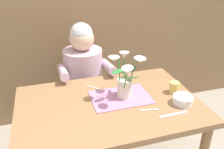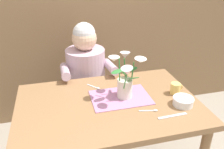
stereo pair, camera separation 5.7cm
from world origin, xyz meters
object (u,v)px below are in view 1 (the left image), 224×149
flower_vase (126,78)px  dinner_knife (173,114)px  seated_person (84,85)px  ceramic_bowl (183,99)px  coffee_cup (174,87)px

flower_vase → dinner_knife: bearing=-53.4°
seated_person → ceramic_bowl: (0.52, -0.76, 0.21)m
flower_vase → coffee_cup: (0.36, -0.04, -0.10)m
seated_person → flower_vase: seated_person is taller
coffee_cup → dinner_knife: bearing=-120.6°
flower_vase → seated_person: bearing=107.8°
ceramic_bowl → coffee_cup: bearing=81.4°
seated_person → ceramic_bowl: 0.95m
ceramic_bowl → flower_vase: bearing=150.7°
ceramic_bowl → dinner_knife: ceramic_bowl is taller
flower_vase → ceramic_bowl: flower_vase is taller
seated_person → dinner_knife: seated_person is taller
flower_vase → coffee_cup: flower_vase is taller
seated_person → coffee_cup: bearing=-46.5°
flower_vase → dinner_knife: 0.38m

